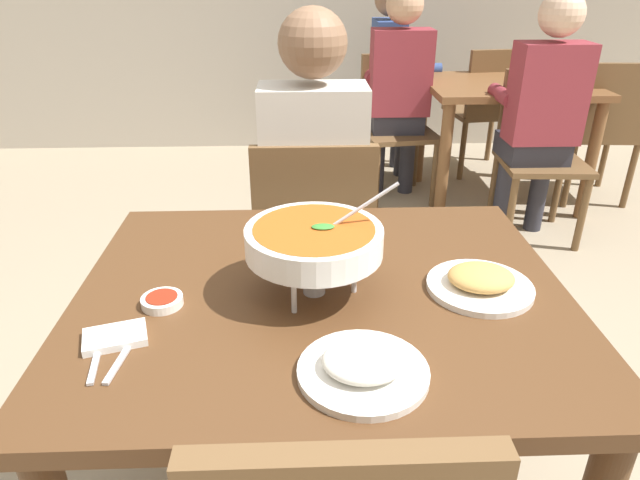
{
  "coord_description": "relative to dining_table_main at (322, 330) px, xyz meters",
  "views": [
    {
      "loc": [
        -0.05,
        -1.11,
        1.43
      ],
      "look_at": [
        0.0,
        0.15,
        0.81
      ],
      "focal_mm": 31.7,
      "sensor_mm": 36.0,
      "label": 1
    }
  ],
  "objects": [
    {
      "name": "patron_bg_left",
      "position": [
        0.58,
        2.42,
        0.1
      ],
      "size": [
        0.4,
        0.45,
        1.31
      ],
      "color": "#2D2D38",
      "rests_on": "ground_plane"
    },
    {
      "name": "chair_bg_middle",
      "position": [
        0.7,
        2.93,
        -0.13
      ],
      "size": [
        0.48,
        0.48,
        0.9
      ],
      "color": "brown",
      "rests_on": "ground_plane"
    },
    {
      "name": "sauce_dish",
      "position": [
        -0.35,
        -0.05,
        0.13
      ],
      "size": [
        0.09,
        0.09,
        0.02
      ],
      "color": "white",
      "rests_on": "dining_table_main"
    },
    {
      "name": "dining_table_far",
      "position": [
        1.24,
        2.37,
        -0.02
      ],
      "size": [
        1.0,
        0.8,
        0.76
      ],
      "color": "brown",
      "rests_on": "ground_plane"
    },
    {
      "name": "patron_bg_middle",
      "position": [
        0.62,
        2.94,
        0.1
      ],
      "size": [
        0.45,
        0.4,
        1.31
      ],
      "color": "#2D2D38",
      "rests_on": "ground_plane"
    },
    {
      "name": "chair_bg_window",
      "position": [
        1.85,
        2.28,
        -0.13
      ],
      "size": [
        0.47,
        0.47,
        0.9
      ],
      "color": "brown",
      "rests_on": "ground_plane"
    },
    {
      "name": "chair_bg_corner",
      "position": [
        1.29,
        2.85,
        -0.13
      ],
      "size": [
        0.49,
        0.49,
        0.9
      ],
      "color": "brown",
      "rests_on": "ground_plane"
    },
    {
      "name": "fork_utensil",
      "position": [
        -0.44,
        -0.23,
        0.12
      ],
      "size": [
        0.04,
        0.17,
        0.01
      ],
      "primitive_type": "cube",
      "rotation": [
        0.0,
        0.0,
        0.16
      ],
      "color": "silver",
      "rests_on": "dining_table_main"
    },
    {
      "name": "patron_bg_right",
      "position": [
        1.23,
        1.79,
        0.1
      ],
      "size": [
        0.4,
        0.45,
        1.31
      ],
      "color": "#2D2D38",
      "rests_on": "ground_plane"
    },
    {
      "name": "dining_table_main",
      "position": [
        0.0,
        0.0,
        0.0
      ],
      "size": [
        1.12,
        0.92,
        0.76
      ],
      "color": "#51331C",
      "rests_on": "ground_plane"
    },
    {
      "name": "rice_plate",
      "position": [
        0.06,
        -0.3,
        0.14
      ],
      "size": [
        0.24,
        0.24,
        0.06
      ],
      "color": "white",
      "rests_on": "dining_table_main"
    },
    {
      "name": "curry_bowl",
      "position": [
        -0.02,
        -0.01,
        0.25
      ],
      "size": [
        0.33,
        0.3,
        0.26
      ],
      "color": "silver",
      "rests_on": "dining_table_main"
    },
    {
      "name": "napkin_folded",
      "position": [
        -0.42,
        -0.18,
        0.12
      ],
      "size": [
        0.14,
        0.11,
        0.02
      ],
      "primitive_type": "cube",
      "rotation": [
        0.0,
        0.0,
        0.3
      ],
      "color": "white",
      "rests_on": "dining_table_main"
    },
    {
      "name": "chair_bg_right",
      "position": [
        1.29,
        1.89,
        -0.13
      ],
      "size": [
        0.47,
        0.47,
        0.9
      ],
      "color": "brown",
      "rests_on": "ground_plane"
    },
    {
      "name": "spoon_utensil",
      "position": [
        -0.39,
        -0.23,
        0.12
      ],
      "size": [
        0.03,
        0.17,
        0.01
      ],
      "primitive_type": "cube",
      "rotation": [
        0.0,
        0.0,
        -0.12
      ],
      "color": "silver",
      "rests_on": "dining_table_main"
    },
    {
      "name": "chair_bg_left",
      "position": [
        0.58,
        2.5,
        -0.13
      ],
      "size": [
        0.5,
        0.5,
        0.9
      ],
      "color": "brown",
      "rests_on": "ground_plane"
    },
    {
      "name": "chair_diner_main",
      "position": [
        -0.0,
        0.75,
        -0.13
      ],
      "size": [
        0.44,
        0.44,
        0.9
      ],
      "color": "brown",
      "rests_on": "ground_plane"
    },
    {
      "name": "appetizer_plate",
      "position": [
        0.36,
        -0.02,
        0.14
      ],
      "size": [
        0.24,
        0.24,
        0.06
      ],
      "color": "white",
      "rests_on": "dining_table_main"
    },
    {
      "name": "diner_main",
      "position": [
        0.0,
        0.78,
        0.1
      ],
      "size": [
        0.4,
        0.45,
        1.31
      ],
      "color": "#2D2D38",
      "rests_on": "ground_plane"
    }
  ]
}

